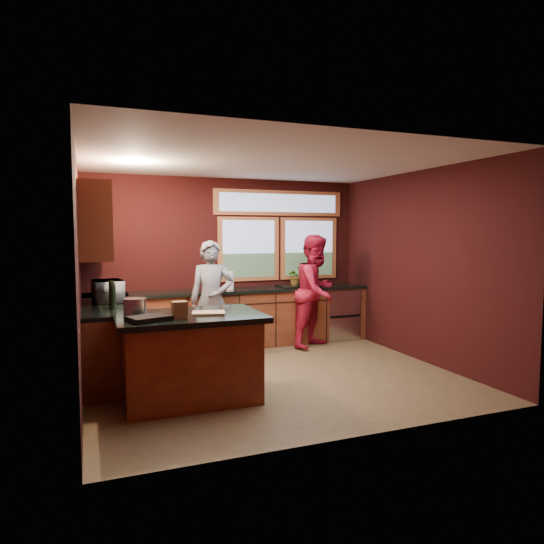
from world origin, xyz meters
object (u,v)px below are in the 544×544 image
cutting_board (208,313)px  person_red (316,291)px  island (190,357)px  person_grey (212,300)px  stock_pot (135,307)px

cutting_board → person_red: bearing=39.4°
island → person_red: bearing=36.2°
person_red → cutting_board: (-2.19, -1.80, 0.06)m
person_grey → person_red: (1.76, 0.19, 0.04)m
island → person_grey: bearing=67.8°
person_red → stock_pot: 3.35m
person_grey → stock_pot: person_grey is taller
person_grey → person_red: bearing=20.4°
island → stock_pot: stock_pot is taller
island → person_red: person_red is taller
island → stock_pot: (-0.55, 0.15, 0.56)m
person_red → stock_pot: size_ratio=7.45×
person_red → cutting_board: size_ratio=5.11×
person_grey → island: bearing=-97.9°
island → person_grey: (0.64, 1.56, 0.38)m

